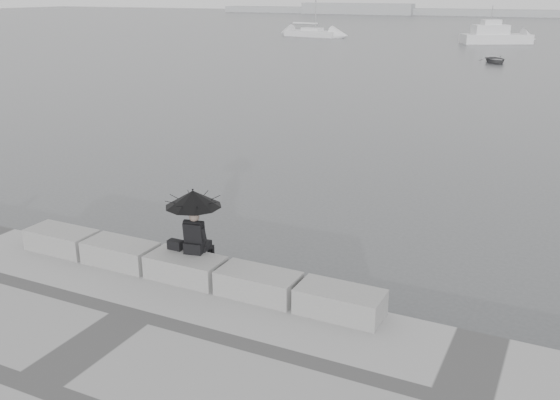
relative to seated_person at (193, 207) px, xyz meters
The scene contains 12 objects.
ground 2.01m from the seated_person, 110.47° to the left, with size 360.00×360.00×0.00m, color #424547.
stone_block_far_left 3.69m from the seated_person, behind, with size 1.60×0.80×0.50m, color gray.
stone_block_left 2.18m from the seated_person, behind, with size 1.60×0.80×0.50m, color gray.
stone_block_centre 1.29m from the seated_person, 102.20° to the right, with size 1.60×0.80×0.50m, color gray.
stone_block_right 2.08m from the seated_person, ahead, with size 1.60×0.80×0.50m, color gray.
stone_block_far_right 3.58m from the seated_person, ahead, with size 1.60×0.80×0.50m, color gray.
seated_person is the anchor object (origin of this frame).
bag 1.02m from the seated_person, behind, with size 0.32×0.18×0.20m, color black.
distant_landmass 154.90m from the seated_person, 93.04° to the left, with size 180.00×8.00×2.80m.
sailboat_left 77.22m from the seated_person, 111.44° to the left, with size 8.18×3.69×12.90m.
motor_cruiser 71.00m from the seated_person, 92.99° to the left, with size 8.46×6.31×4.50m.
dinghy 49.01m from the seated_person, 90.83° to the left, with size 3.31×1.40×0.56m, color slate.
Camera 1 is at (6.91, -10.14, 6.20)m, focal length 40.00 mm.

